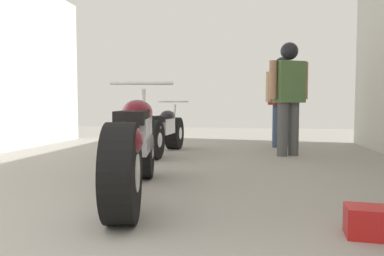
# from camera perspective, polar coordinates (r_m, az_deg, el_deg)

# --- Properties ---
(ground_plane) EXTENTS (16.62, 16.62, 0.00)m
(ground_plane) POSITION_cam_1_polar(r_m,az_deg,el_deg) (4.45, -4.00, -6.65)
(ground_plane) COLOR gray
(motorcycle_maroon_cruiser) EXTENTS (0.80, 2.21, 1.04)m
(motorcycle_maroon_cruiser) POSITION_cam_1_polar(r_m,az_deg,el_deg) (3.22, -8.89, -2.75)
(motorcycle_maroon_cruiser) COLOR black
(motorcycle_maroon_cruiser) RESTS_ON ground_plane
(motorcycle_black_naked) EXTENTS (0.55, 1.85, 0.86)m
(motorcycle_black_naked) POSITION_cam_1_polar(r_m,az_deg,el_deg) (5.97, -4.35, -0.62)
(motorcycle_black_naked) COLOR black
(motorcycle_black_naked) RESTS_ON ground_plane
(mechanic_in_blue) EXTENTS (0.62, 0.41, 1.66)m
(mechanic_in_blue) POSITION_cam_1_polar(r_m,az_deg,el_deg) (7.08, 13.60, 5.18)
(mechanic_in_blue) COLOR #384766
(mechanic_in_blue) RESTS_ON ground_plane
(mechanic_with_helmet) EXTENTS (0.64, 0.44, 1.74)m
(mechanic_with_helmet) POSITION_cam_1_polar(r_m,az_deg,el_deg) (5.90, 14.64, 5.92)
(mechanic_with_helmet) COLOR #4C4C4C
(mechanic_with_helmet) RESTS_ON ground_plane
(red_toolbox) EXTENTS (0.38, 0.24, 0.18)m
(red_toolbox) POSITION_cam_1_polar(r_m,az_deg,el_deg) (2.53, 26.63, -12.87)
(red_toolbox) COLOR #B21919
(red_toolbox) RESTS_ON ground_plane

